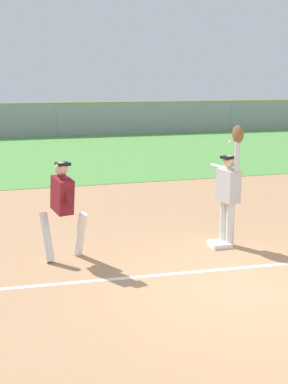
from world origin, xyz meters
name	(u,v)px	position (x,y,z in m)	size (l,w,h in m)	color
ground_plane	(241,290)	(0.00, 0.00, 0.00)	(71.93, 71.93, 0.00)	tan
outfield_grass	(77,153)	(0.00, 15.25, 0.01)	(43.21, 14.12, 0.01)	#549342
chalk_foul_line	(0,289)	(-3.44, 1.06, 0.00)	(12.00, 0.10, 0.01)	white
first_base	(220,244)	(0.56, 1.96, 0.04)	(0.38, 0.38, 0.08)	white
fielder	(229,187)	(0.72, 1.98, 1.12)	(0.34, 0.90, 2.28)	silver
runner	(63,204)	(-2.33, 2.10, 1.00)	(0.84, 0.84, 1.72)	white
baseball	(231,142)	(0.78, 2.09, 1.94)	(0.07, 0.07, 0.07)	white
outfield_fence	(56,119)	(0.00, 22.31, 0.94)	(43.29, 0.08, 1.89)	#93999E
parked_car_silver	(77,118)	(1.83, 26.44, 0.67)	(4.51, 2.34, 1.25)	#B7B7BC
parked_car_tan	(147,118)	(6.42, 25.75, 0.67)	(4.53, 2.37, 1.25)	tan
parked_car_black	(215,116)	(11.45, 26.12, 0.67)	(4.50, 2.31, 1.25)	black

